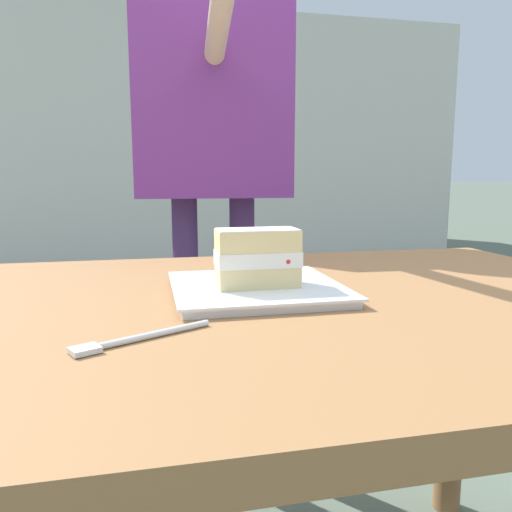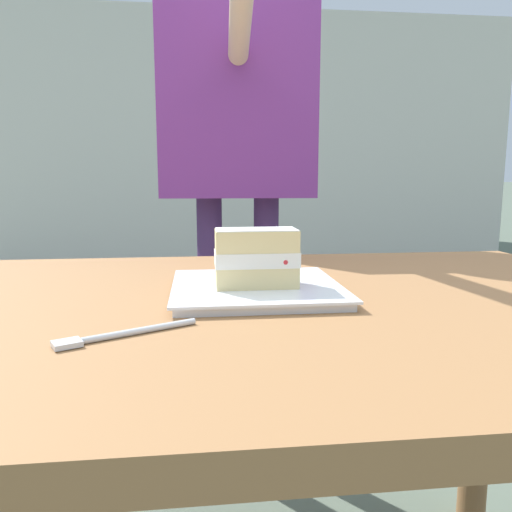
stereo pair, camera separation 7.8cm
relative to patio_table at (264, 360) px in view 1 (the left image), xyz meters
The scene contains 6 objects.
patio_table is the anchor object (origin of this frame).
dessert_plate 0.11m from the patio_table, 100.15° to the left, with size 0.26×0.26×0.02m.
cake_slice 0.16m from the patio_table, 113.78° to the left, with size 0.13×0.07×0.09m.
dessert_fork 0.27m from the patio_table, 138.75° to the right, with size 0.16×0.09×0.01m.
diner_person 0.90m from the patio_table, 88.25° to the left, with size 0.46×0.59×1.64m.
patio_building 5.51m from the patio_table, 88.25° to the left, with size 5.76×2.74×2.44m.
Camera 1 is at (-0.17, -0.72, 0.89)m, focal length 34.71 mm.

